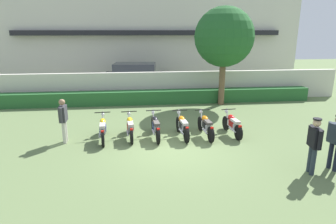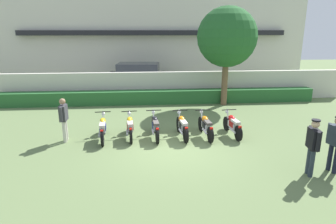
{
  "view_description": "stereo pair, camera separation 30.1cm",
  "coord_description": "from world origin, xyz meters",
  "px_view_note": "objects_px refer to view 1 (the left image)",
  "views": [
    {
      "loc": [
        -1.25,
        -9.43,
        4.01
      ],
      "look_at": [
        0.0,
        1.46,
        0.92
      ],
      "focal_mm": 31.18,
      "sensor_mm": 36.0,
      "label": 1
    },
    {
      "loc": [
        -0.96,
        -9.46,
        4.01
      ],
      "look_at": [
        0.0,
        1.46,
        0.92
      ],
      "focal_mm": 31.18,
      "sensor_mm": 36.0,
      "label": 2
    }
  ],
  "objects_px": {
    "motorcycle_in_row_2": "(155,126)",
    "motorcycle_in_row_5": "(232,124)",
    "officer_0": "(314,141)",
    "officer_1": "(336,138)",
    "motorcycle_in_row_0": "(103,129)",
    "parked_car": "(137,78)",
    "tree_near_inspector": "(224,37)",
    "inspector_person": "(63,117)",
    "motorcycle_in_row_3": "(182,126)",
    "motorcycle_in_row_1": "(130,127)",
    "motorcycle_in_row_4": "(206,125)"
  },
  "relations": [
    {
      "from": "motorcycle_in_row_2",
      "to": "motorcycle_in_row_3",
      "type": "distance_m",
      "value": 1.04
    },
    {
      "from": "motorcycle_in_row_0",
      "to": "tree_near_inspector",
      "type": "bearing_deg",
      "value": -55.46
    },
    {
      "from": "motorcycle_in_row_2",
      "to": "officer_0",
      "type": "height_order",
      "value": "officer_0"
    },
    {
      "from": "motorcycle_in_row_1",
      "to": "motorcycle_in_row_5",
      "type": "bearing_deg",
      "value": -96.08
    },
    {
      "from": "motorcycle_in_row_0",
      "to": "motorcycle_in_row_3",
      "type": "bearing_deg",
      "value": -94.7
    },
    {
      "from": "motorcycle_in_row_1",
      "to": "motorcycle_in_row_2",
      "type": "height_order",
      "value": "motorcycle_in_row_2"
    },
    {
      "from": "inspector_person",
      "to": "parked_car",
      "type": "bearing_deg",
      "value": 72.9
    },
    {
      "from": "parked_car",
      "to": "motorcycle_in_row_1",
      "type": "height_order",
      "value": "parked_car"
    },
    {
      "from": "tree_near_inspector",
      "to": "officer_0",
      "type": "xyz_separation_m",
      "value": [
        0.22,
        -8.24,
        -2.66
      ]
    },
    {
      "from": "motorcycle_in_row_1",
      "to": "inspector_person",
      "type": "distance_m",
      "value": 2.44
    },
    {
      "from": "parked_car",
      "to": "motorcycle_in_row_1",
      "type": "xyz_separation_m",
      "value": [
        -0.4,
        -8.87,
        -0.49
      ]
    },
    {
      "from": "motorcycle_in_row_4",
      "to": "officer_0",
      "type": "height_order",
      "value": "officer_0"
    },
    {
      "from": "motorcycle_in_row_4",
      "to": "parked_car",
      "type": "bearing_deg",
      "value": 11.76
    },
    {
      "from": "motorcycle_in_row_4",
      "to": "tree_near_inspector",
      "type": "bearing_deg",
      "value": -26.81
    },
    {
      "from": "motorcycle_in_row_4",
      "to": "officer_1",
      "type": "distance_m",
      "value": 4.47
    },
    {
      "from": "motorcycle_in_row_2",
      "to": "inspector_person",
      "type": "xyz_separation_m",
      "value": [
        -3.35,
        -0.14,
        0.52
      ]
    },
    {
      "from": "motorcycle_in_row_2",
      "to": "motorcycle_in_row_5",
      "type": "bearing_deg",
      "value": -94.91
    },
    {
      "from": "parked_car",
      "to": "inspector_person",
      "type": "bearing_deg",
      "value": -100.27
    },
    {
      "from": "motorcycle_in_row_1",
      "to": "officer_1",
      "type": "height_order",
      "value": "officer_1"
    },
    {
      "from": "parked_car",
      "to": "motorcycle_in_row_4",
      "type": "bearing_deg",
      "value": -67.58
    },
    {
      "from": "motorcycle_in_row_0",
      "to": "motorcycle_in_row_2",
      "type": "bearing_deg",
      "value": -92.47
    },
    {
      "from": "motorcycle_in_row_0",
      "to": "motorcycle_in_row_4",
      "type": "height_order",
      "value": "motorcycle_in_row_0"
    },
    {
      "from": "motorcycle_in_row_2",
      "to": "motorcycle_in_row_4",
      "type": "height_order",
      "value": "motorcycle_in_row_2"
    },
    {
      "from": "motorcycle_in_row_1",
      "to": "motorcycle_in_row_4",
      "type": "distance_m",
      "value": 2.91
    },
    {
      "from": "tree_near_inspector",
      "to": "motorcycle_in_row_1",
      "type": "relative_size",
      "value": 2.91
    },
    {
      "from": "motorcycle_in_row_5",
      "to": "motorcycle_in_row_0",
      "type": "bearing_deg",
      "value": 84.87
    },
    {
      "from": "motorcycle_in_row_5",
      "to": "motorcycle_in_row_1",
      "type": "bearing_deg",
      "value": 83.44
    },
    {
      "from": "motorcycle_in_row_5",
      "to": "officer_1",
      "type": "relative_size",
      "value": 1.07
    },
    {
      "from": "motorcycle_in_row_4",
      "to": "inspector_person",
      "type": "relative_size",
      "value": 1.17
    },
    {
      "from": "motorcycle_in_row_1",
      "to": "motorcycle_in_row_3",
      "type": "height_order",
      "value": "motorcycle_in_row_3"
    },
    {
      "from": "motorcycle_in_row_1",
      "to": "motorcycle_in_row_5",
      "type": "height_order",
      "value": "motorcycle_in_row_1"
    },
    {
      "from": "motorcycle_in_row_2",
      "to": "motorcycle_in_row_5",
      "type": "xyz_separation_m",
      "value": [
        3.02,
        -0.07,
        -0.01
      ]
    },
    {
      "from": "inspector_person",
      "to": "officer_0",
      "type": "xyz_separation_m",
      "value": [
        7.59,
        -3.31,
        0.02
      ]
    },
    {
      "from": "motorcycle_in_row_3",
      "to": "motorcycle_in_row_4",
      "type": "distance_m",
      "value": 0.91
    },
    {
      "from": "motorcycle_in_row_3",
      "to": "inspector_person",
      "type": "xyz_separation_m",
      "value": [
        -4.38,
        -0.06,
        0.51
      ]
    },
    {
      "from": "parked_car",
      "to": "motorcycle_in_row_0",
      "type": "height_order",
      "value": "parked_car"
    },
    {
      "from": "motorcycle_in_row_3",
      "to": "motorcycle_in_row_5",
      "type": "relative_size",
      "value": 1.04
    },
    {
      "from": "parked_car",
      "to": "tree_near_inspector",
      "type": "distance_m",
      "value": 6.72
    },
    {
      "from": "motorcycle_in_row_5",
      "to": "officer_0",
      "type": "height_order",
      "value": "officer_0"
    },
    {
      "from": "motorcycle_in_row_0",
      "to": "motorcycle_in_row_2",
      "type": "height_order",
      "value": "motorcycle_in_row_0"
    },
    {
      "from": "motorcycle_in_row_0",
      "to": "motorcycle_in_row_4",
      "type": "distance_m",
      "value": 3.92
    },
    {
      "from": "officer_0",
      "to": "officer_1",
      "type": "bearing_deg",
      "value": -159.91
    },
    {
      "from": "motorcycle_in_row_5",
      "to": "motorcycle_in_row_2",
      "type": "bearing_deg",
      "value": 83.57
    },
    {
      "from": "inspector_person",
      "to": "tree_near_inspector",
      "type": "bearing_deg",
      "value": 33.81
    },
    {
      "from": "motorcycle_in_row_1",
      "to": "motorcycle_in_row_3",
      "type": "distance_m",
      "value": 2.0
    },
    {
      "from": "inspector_person",
      "to": "officer_1",
      "type": "height_order",
      "value": "officer_1"
    },
    {
      "from": "inspector_person",
      "to": "motorcycle_in_row_1",
      "type": "bearing_deg",
      "value": 4.17
    },
    {
      "from": "motorcycle_in_row_3",
      "to": "officer_0",
      "type": "bearing_deg",
      "value": -141.08
    },
    {
      "from": "motorcycle_in_row_1",
      "to": "inspector_person",
      "type": "height_order",
      "value": "inspector_person"
    },
    {
      "from": "motorcycle_in_row_1",
      "to": "motorcycle_in_row_5",
      "type": "xyz_separation_m",
      "value": [
        3.99,
        -0.1,
        -0.0
      ]
    }
  ]
}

